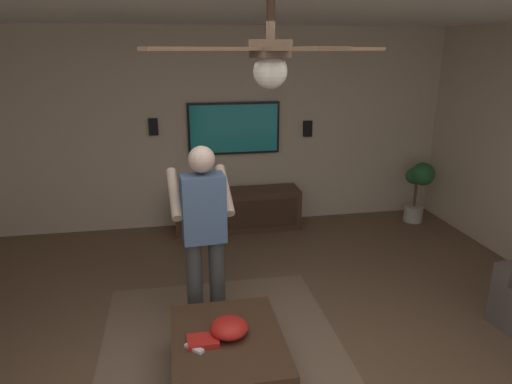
{
  "coord_description": "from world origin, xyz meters",
  "views": [
    {
      "loc": [
        -2.54,
        0.51,
        2.38
      ],
      "look_at": [
        1.29,
        -0.2,
        1.15
      ],
      "focal_mm": 31.85,
      "sensor_mm": 36.0,
      "label": 1
    }
  ],
  "objects_px": {
    "potted_plant_tall": "(420,184)",
    "book": "(203,341)",
    "vase_round": "(202,185)",
    "coffee_table": "(228,350)",
    "person_standing": "(204,227)",
    "wall_speaker_right": "(153,127)",
    "ceiling_fan": "(271,55)",
    "tv": "(234,128)",
    "wall_speaker_left": "(308,129)",
    "media_console": "(238,210)",
    "remote_white": "(194,348)",
    "bowl": "(229,328)"
  },
  "relations": [
    {
      "from": "coffee_table",
      "to": "ceiling_fan",
      "type": "relative_size",
      "value": 0.83
    },
    {
      "from": "potted_plant_tall",
      "to": "wall_speaker_left",
      "type": "bearing_deg",
      "value": 72.11
    },
    {
      "from": "person_standing",
      "to": "potted_plant_tall",
      "type": "relative_size",
      "value": 1.82
    },
    {
      "from": "media_console",
      "to": "tv",
      "type": "height_order",
      "value": "tv"
    },
    {
      "from": "potted_plant_tall",
      "to": "coffee_table",
      "type": "bearing_deg",
      "value": 132.33
    },
    {
      "from": "book",
      "to": "wall_speaker_right",
      "type": "xyz_separation_m",
      "value": [
        3.31,
        0.37,
        0.99
      ]
    },
    {
      "from": "remote_white",
      "to": "wall_speaker_left",
      "type": "relative_size",
      "value": 0.68
    },
    {
      "from": "coffee_table",
      "to": "person_standing",
      "type": "xyz_separation_m",
      "value": [
        0.82,
        0.09,
        0.64
      ]
    },
    {
      "from": "book",
      "to": "vase_round",
      "type": "relative_size",
      "value": 1.0
    },
    {
      "from": "potted_plant_tall",
      "to": "person_standing",
      "type": "bearing_deg",
      "value": 121.97
    },
    {
      "from": "wall_speaker_left",
      "to": "media_console",
      "type": "bearing_deg",
      "value": 103.76
    },
    {
      "from": "potted_plant_tall",
      "to": "media_console",
      "type": "bearing_deg",
      "value": 84.75
    },
    {
      "from": "media_console",
      "to": "ceiling_fan",
      "type": "bearing_deg",
      "value": -5.59
    },
    {
      "from": "potted_plant_tall",
      "to": "ceiling_fan",
      "type": "distance_m",
      "value": 4.86
    },
    {
      "from": "vase_round",
      "to": "coffee_table",
      "type": "bearing_deg",
      "value": 179.3
    },
    {
      "from": "person_standing",
      "to": "ceiling_fan",
      "type": "xyz_separation_m",
      "value": [
        -1.5,
        -0.24,
        1.42
      ]
    },
    {
      "from": "wall_speaker_left",
      "to": "tv",
      "type": "bearing_deg",
      "value": 90.73
    },
    {
      "from": "coffee_table",
      "to": "book",
      "type": "bearing_deg",
      "value": 101.08
    },
    {
      "from": "vase_round",
      "to": "wall_speaker_left",
      "type": "xyz_separation_m",
      "value": [
        0.24,
        -1.51,
        0.66
      ]
    },
    {
      "from": "remote_white",
      "to": "ceiling_fan",
      "type": "bearing_deg",
      "value": 169.99
    },
    {
      "from": "wall_speaker_left",
      "to": "wall_speaker_right",
      "type": "xyz_separation_m",
      "value": [
        0.0,
        2.1,
        0.09
      ]
    },
    {
      "from": "coffee_table",
      "to": "wall_speaker_left",
      "type": "xyz_separation_m",
      "value": [
        3.28,
        -1.55,
        1.03
      ]
    },
    {
      "from": "person_standing",
      "to": "book",
      "type": "height_order",
      "value": "person_standing"
    },
    {
      "from": "person_standing",
      "to": "potted_plant_tall",
      "type": "height_order",
      "value": "person_standing"
    },
    {
      "from": "coffee_table",
      "to": "book",
      "type": "height_order",
      "value": "book"
    },
    {
      "from": "media_console",
      "to": "wall_speaker_right",
      "type": "bearing_deg",
      "value": -103.42
    },
    {
      "from": "tv",
      "to": "remote_white",
      "type": "distance_m",
      "value": 3.58
    },
    {
      "from": "person_standing",
      "to": "wall_speaker_left",
      "type": "height_order",
      "value": "person_standing"
    },
    {
      "from": "wall_speaker_left",
      "to": "ceiling_fan",
      "type": "xyz_separation_m",
      "value": [
        -3.95,
        1.4,
        1.03
      ]
    },
    {
      "from": "vase_round",
      "to": "person_standing",
      "type": "bearing_deg",
      "value": 176.68
    },
    {
      "from": "person_standing",
      "to": "media_console",
      "type": "bearing_deg",
      "value": -19.99
    },
    {
      "from": "remote_white",
      "to": "book",
      "type": "height_order",
      "value": "book"
    },
    {
      "from": "ceiling_fan",
      "to": "potted_plant_tall",
      "type": "bearing_deg",
      "value": -40.04
    },
    {
      "from": "potted_plant_tall",
      "to": "wall_speaker_right",
      "type": "height_order",
      "value": "wall_speaker_right"
    },
    {
      "from": "coffee_table",
      "to": "vase_round",
      "type": "xyz_separation_m",
      "value": [
        3.03,
        -0.04,
        0.36
      ]
    },
    {
      "from": "potted_plant_tall",
      "to": "ceiling_fan",
      "type": "relative_size",
      "value": 0.75
    },
    {
      "from": "tv",
      "to": "book",
      "type": "bearing_deg",
      "value": -11.82
    },
    {
      "from": "bowl",
      "to": "remote_white",
      "type": "relative_size",
      "value": 1.83
    },
    {
      "from": "media_console",
      "to": "ceiling_fan",
      "type": "distance_m",
      "value": 4.25
    },
    {
      "from": "tv",
      "to": "ceiling_fan",
      "type": "relative_size",
      "value": 1.04
    },
    {
      "from": "tv",
      "to": "book",
      "type": "relative_size",
      "value": 5.65
    },
    {
      "from": "wall_speaker_right",
      "to": "media_console",
      "type": "bearing_deg",
      "value": -103.42
    },
    {
      "from": "person_standing",
      "to": "bowl",
      "type": "xyz_separation_m",
      "value": [
        -0.8,
        -0.11,
        -0.47
      ]
    },
    {
      "from": "media_console",
      "to": "book",
      "type": "height_order",
      "value": "media_console"
    },
    {
      "from": "person_standing",
      "to": "wall_speaker_right",
      "type": "bearing_deg",
      "value": 5.97
    },
    {
      "from": "potted_plant_tall",
      "to": "book",
      "type": "distance_m",
      "value": 4.3
    },
    {
      "from": "media_console",
      "to": "book",
      "type": "bearing_deg",
      "value": -12.72
    },
    {
      "from": "vase_round",
      "to": "ceiling_fan",
      "type": "relative_size",
      "value": 0.18
    },
    {
      "from": "person_standing",
      "to": "ceiling_fan",
      "type": "distance_m",
      "value": 2.07
    },
    {
      "from": "coffee_table",
      "to": "tv",
      "type": "distance_m",
      "value": 3.47
    }
  ]
}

